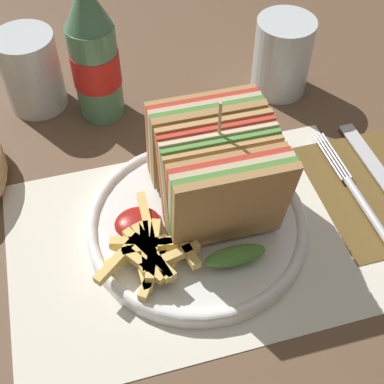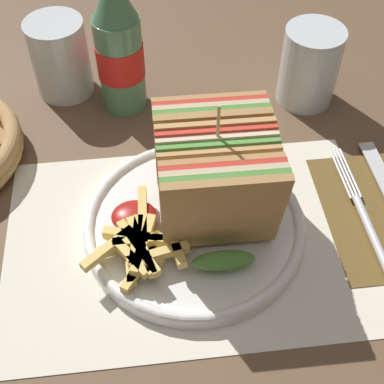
{
  "view_description": "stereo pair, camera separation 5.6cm",
  "coord_description": "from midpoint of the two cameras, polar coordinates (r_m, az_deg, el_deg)",
  "views": [
    {
      "loc": [
        -0.08,
        -0.35,
        0.47
      ],
      "look_at": [
        0.02,
        0.0,
        0.04
      ],
      "focal_mm": 50.0,
      "sensor_mm": 36.0,
      "label": 1
    },
    {
      "loc": [
        -0.02,
        -0.36,
        0.47
      ],
      "look_at": [
        0.02,
        0.0,
        0.04
      ],
      "focal_mm": 50.0,
      "sensor_mm": 36.0,
      "label": 2
    }
  ],
  "objects": [
    {
      "name": "ground_plane",
      "position": [
        0.59,
        1.02,
        -2.94
      ],
      "size": [
        4.0,
        4.0,
        0.0
      ],
      "primitive_type": "plane",
      "color": "brown"
    },
    {
      "name": "glass_near",
      "position": [
        0.73,
        14.58,
        12.38
      ],
      "size": [
        0.08,
        0.08,
        0.1
      ],
      "color": "silver",
      "rests_on": "ground_plane"
    },
    {
      "name": "fork",
      "position": [
        0.61,
        20.79,
        -3.44
      ],
      "size": [
        0.02,
        0.19,
        0.01
      ],
      "rotation": [
        0.0,
        0.0,
        0.03
      ],
      "color": "silver",
      "rests_on": "napkin"
    },
    {
      "name": "plate_main",
      "position": [
        0.57,
        3.03,
        -3.61
      ],
      "size": [
        0.24,
        0.24,
        0.02
      ],
      "color": "white",
      "rests_on": "ground_plane"
    },
    {
      "name": "coke_bottle_near",
      "position": [
        0.67,
        -5.39,
        15.07
      ],
      "size": [
        0.06,
        0.06,
        0.21
      ],
      "color": "#4C7F5B",
      "rests_on": "ground_plane"
    },
    {
      "name": "ketchup_blob",
      "position": [
        0.56,
        -3.37,
        -2.73
      ],
      "size": [
        0.05,
        0.04,
        0.02
      ],
      "color": "maroon",
      "rests_on": "plate_main"
    },
    {
      "name": "fries_pile",
      "position": [
        0.53,
        -2.57,
        -5.9
      ],
      "size": [
        0.11,
        0.12,
        0.02
      ],
      "color": "#E5C166",
      "rests_on": "plate_main"
    },
    {
      "name": "glass_far",
      "position": [
        0.73,
        -11.64,
        13.36
      ],
      "size": [
        0.08,
        0.08,
        0.1
      ],
      "color": "silver",
      "rests_on": "ground_plane"
    },
    {
      "name": "club_sandwich",
      "position": [
        0.53,
        5.52,
        1.41
      ],
      "size": [
        0.11,
        0.16,
        0.15
      ],
      "color": "tan",
      "rests_on": "plate_main"
    },
    {
      "name": "napkin",
      "position": [
        0.64,
        21.74,
        -2.25
      ],
      "size": [
        0.12,
        0.18,
        0.0
      ],
      "color": "brown",
      "rests_on": "ground_plane"
    },
    {
      "name": "placemat",
      "position": [
        0.57,
        2.7,
        -5.3
      ],
      "size": [
        0.39,
        0.26,
        0.0
      ],
      "color": "silver",
      "rests_on": "ground_plane"
    }
  ]
}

